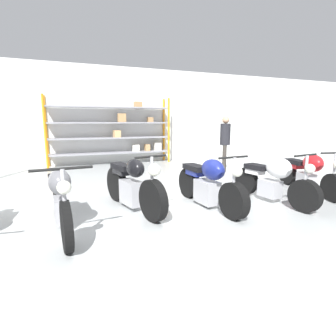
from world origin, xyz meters
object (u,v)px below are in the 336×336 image
shelving_rack (115,131)px  person_browsing (225,139)px  motorcycle_black (132,185)px  motorcycle_red (308,172)px  motorcycle_blue (208,183)px  motorcycle_white (273,179)px  motorcycle_grey (60,198)px

shelving_rack → person_browsing: size_ratio=2.55×
motorcycle_black → motorcycle_red: 3.98m
shelving_rack → motorcycle_blue: (0.71, -5.71, -0.79)m
motorcycle_blue → motorcycle_red: 2.62m
shelving_rack → motorcycle_red: 6.55m
motorcycle_black → motorcycle_blue: motorcycle_black is taller
motorcycle_black → person_browsing: size_ratio=1.17×
motorcycle_blue → motorcycle_white: (1.32, -0.20, 0.01)m
motorcycle_grey → motorcycle_black: bearing=108.1°
motorcycle_blue → person_browsing: (2.28, 2.98, 0.59)m
shelving_rack → motorcycle_blue: size_ratio=2.19×
person_browsing → motorcycle_blue: bearing=85.7°
shelving_rack → motorcycle_black: bearing=-96.8°
motorcycle_black → motorcycle_blue: size_ratio=1.00×
motorcycle_grey → motorcycle_black: size_ratio=1.03×
motorcycle_red → motorcycle_blue: bearing=-75.6°
motorcycle_blue → motorcycle_white: 1.34m
motorcycle_grey → motorcycle_white: 3.86m
motorcycle_grey → motorcycle_blue: size_ratio=1.03×
person_browsing → motorcycle_black: bearing=69.0°
shelving_rack → motorcycle_grey: bearing=-107.2°
motorcycle_black → person_browsing: 4.52m
motorcycle_white → motorcycle_black: bearing=-110.5°
motorcycle_grey → person_browsing: size_ratio=1.20×
motorcycle_grey → motorcycle_blue: (2.54, 0.18, -0.04)m
motorcycle_grey → person_browsing: (4.82, 3.15, 0.55)m
motorcycle_white → person_browsing: person_browsing is taller
shelving_rack → motorcycle_white: 6.30m
motorcycle_red → motorcycle_white: bearing=-64.3°
motorcycle_grey → motorcycle_black: 1.30m
motorcycle_blue → person_browsing: size_ratio=1.17×
motorcycle_grey → motorcycle_red: motorcycle_grey is taller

